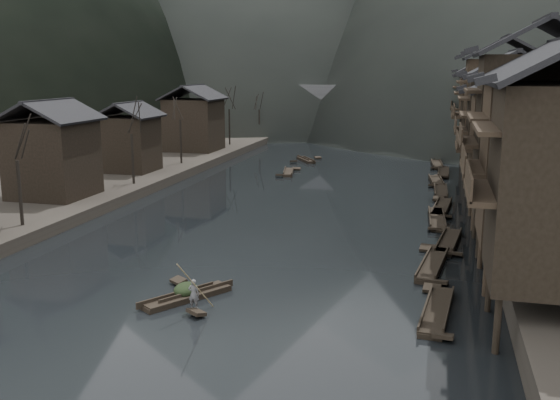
% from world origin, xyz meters
% --- Properties ---
extents(water, '(300.00, 300.00, 0.00)m').
position_xyz_m(water, '(0.00, 0.00, 0.00)').
color(water, black).
rests_on(water, ground).
extents(left_bank, '(40.00, 200.00, 1.20)m').
position_xyz_m(left_bank, '(-35.00, 40.00, 0.60)').
color(left_bank, '#2D2823').
rests_on(left_bank, ground).
extents(stilt_houses, '(9.00, 67.60, 15.08)m').
position_xyz_m(stilt_houses, '(17.28, 19.11, 8.65)').
color(stilt_houses, black).
rests_on(stilt_houses, ground).
extents(left_houses, '(8.10, 53.20, 8.73)m').
position_xyz_m(left_houses, '(-20.50, 20.12, 5.66)').
color(left_houses, black).
rests_on(left_houses, left_bank).
extents(bare_trees, '(3.65, 74.06, 7.30)m').
position_xyz_m(bare_trees, '(-17.00, 24.49, 6.35)').
color(bare_trees, black).
rests_on(bare_trees, left_bank).
extents(moored_sampans, '(2.92, 73.47, 0.47)m').
position_xyz_m(moored_sampans, '(11.78, 26.50, 0.20)').
color(moored_sampans, black).
rests_on(moored_sampans, water).
extents(midriver_boats, '(3.41, 15.36, 0.44)m').
position_xyz_m(midriver_boats, '(-5.07, 36.90, 0.20)').
color(midriver_boats, black).
rests_on(midriver_boats, water).
extents(stone_bridge, '(40.00, 6.00, 9.00)m').
position_xyz_m(stone_bridge, '(-0.00, 72.00, 5.11)').
color(stone_bridge, '#4C4C4F').
rests_on(stone_bridge, ground).
extents(hero_sampan, '(3.81, 5.09, 0.44)m').
position_xyz_m(hero_sampan, '(-0.91, -7.77, 0.20)').
color(hero_sampan, black).
rests_on(hero_sampan, water).
extents(cargo_heap, '(1.21, 1.58, 0.73)m').
position_xyz_m(cargo_heap, '(-1.05, -7.56, 0.80)').
color(cargo_heap, black).
rests_on(cargo_heap, hero_sampan).
extents(boatman, '(0.57, 0.39, 1.54)m').
position_xyz_m(boatman, '(0.15, -9.37, 1.21)').
color(boatman, slate).
rests_on(boatman, hero_sampan).
extents(bamboo_pole, '(1.08, 2.46, 3.17)m').
position_xyz_m(bamboo_pole, '(0.35, -9.37, 3.56)').
color(bamboo_pole, '#8C7A51').
rests_on(bamboo_pole, boatman).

